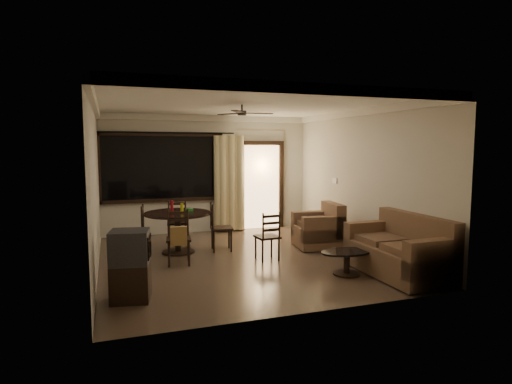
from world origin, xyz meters
name	(u,v)px	position (x,y,z in m)	size (l,w,h in m)	color
ground	(242,258)	(0.00, 0.00, 0.00)	(5.50, 5.50, 0.00)	#7F6651
room_shell	(244,157)	(0.59, 1.77, 1.83)	(5.50, 6.70, 5.50)	beige
dining_table	(178,221)	(-1.05, 0.84, 0.62)	(1.27, 1.27, 1.01)	black
dining_chair_west	(134,240)	(-1.88, 0.96, 0.28)	(0.47, 0.47, 0.95)	black
dining_chair_east	(221,237)	(-0.22, 0.73, 0.28)	(0.47, 0.47, 0.95)	black
dining_chair_south	(179,247)	(-1.17, -0.01, 0.31)	(0.47, 0.52, 0.95)	black
dining_chair_north	(178,231)	(-0.94, 1.62, 0.28)	(0.47, 0.47, 0.95)	black
tv_cabinet	(130,265)	(-2.05, -1.58, 0.48)	(0.58, 0.53, 0.95)	black
sofa	(402,252)	(2.12, -1.79, 0.38)	(0.94, 1.78, 0.95)	#462520
armchair	(320,229)	(1.78, 0.36, 0.37)	(0.98, 0.98, 0.88)	#462520
coffee_table	(347,259)	(1.29, -1.50, 0.26)	(0.89, 0.53, 0.39)	black
side_chair	(267,246)	(0.40, -0.24, 0.27)	(0.42, 0.42, 0.89)	black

